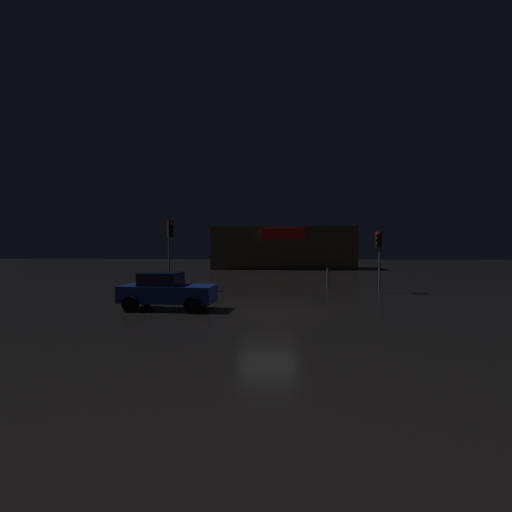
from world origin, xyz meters
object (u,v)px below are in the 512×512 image
at_px(traffic_signal_main, 170,238).
at_px(traffic_signal_opposite, 378,245).
at_px(car_near, 167,291).
at_px(store_building, 283,248).

bearing_deg(traffic_signal_main, traffic_signal_opposite, -2.87).
height_order(traffic_signal_main, car_near, traffic_signal_main).
bearing_deg(store_building, traffic_signal_opposite, -77.28).
height_order(store_building, traffic_signal_opposite, store_building).
distance_m(store_building, traffic_signal_main, 24.40).
relative_size(traffic_signal_main, car_near, 1.04).
height_order(store_building, traffic_signal_main, store_building).
bearing_deg(car_near, store_building, 79.87).
bearing_deg(car_near, traffic_signal_opposite, 31.43).
bearing_deg(traffic_signal_opposite, store_building, 102.72).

